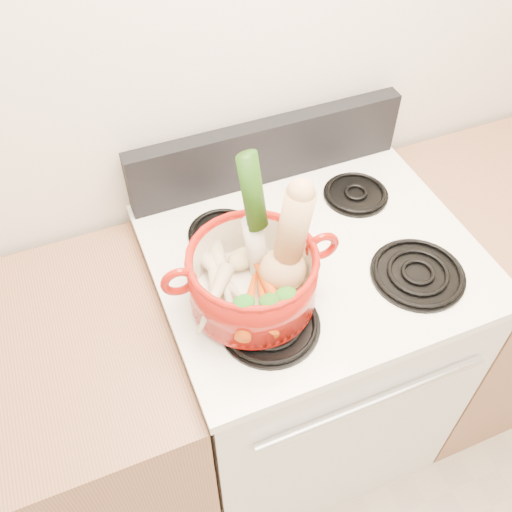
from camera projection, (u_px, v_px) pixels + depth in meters
name	position (u px, v px, depth m)	size (l,w,h in m)	color
wall_back	(261.00, 51.00, 1.35)	(3.50, 0.02, 2.60)	silver
stove_body	(303.00, 357.00, 1.76)	(0.76, 0.65, 0.92)	silver
cooktop	(314.00, 256.00, 1.41)	(0.78, 0.67, 0.03)	white
control_backsplash	(268.00, 151.00, 1.51)	(0.76, 0.05, 0.18)	black
oven_handle	(374.00, 402.00, 1.32)	(0.02, 0.02, 0.60)	silver
burner_front_left	(270.00, 324.00, 1.24)	(0.22, 0.22, 0.02)	black
burner_front_right	(418.00, 273.00, 1.34)	(0.22, 0.22, 0.02)	black
burner_back_left	(222.00, 232.00, 1.43)	(0.17, 0.17, 0.02)	black
burner_back_right	(356.00, 193.00, 1.52)	(0.17, 0.17, 0.02)	black
dutch_oven	(252.00, 278.00, 1.23)	(0.28, 0.28, 0.14)	maroon
pot_handle_left	(179.00, 282.00, 1.16)	(0.08, 0.08, 0.02)	maroon
pot_handle_right	(322.00, 246.00, 1.23)	(0.08, 0.08, 0.02)	maroon
squash	(284.00, 243.00, 1.17)	(0.11, 0.11, 0.27)	tan
leek	(256.00, 219.00, 1.18)	(0.05, 0.05, 0.32)	silver
ginger	(242.00, 259.00, 1.29)	(0.07, 0.05, 0.04)	tan
parsnip_0	(215.00, 287.00, 1.24)	(0.04, 0.04, 0.21)	beige
parsnip_1	(223.00, 275.00, 1.25)	(0.04, 0.04, 0.20)	beige
parsnip_2	(219.00, 274.00, 1.25)	(0.04, 0.04, 0.18)	beige
parsnip_3	(213.00, 298.00, 1.20)	(0.04, 0.04, 0.17)	beige
carrot_0	(264.00, 303.00, 1.21)	(0.03, 0.03, 0.17)	#DF490B
carrot_1	(249.00, 306.00, 1.20)	(0.03, 0.03, 0.16)	#C83E0A
carrot_2	(268.00, 286.00, 1.23)	(0.03, 0.03, 0.19)	#CC440A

